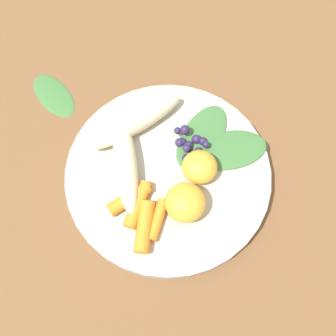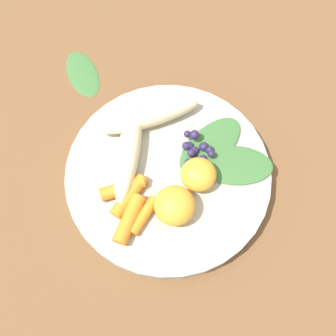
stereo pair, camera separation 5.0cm
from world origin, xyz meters
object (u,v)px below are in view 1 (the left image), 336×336
(orange_segment_near, at_px, (200,167))
(banana_peeled_left, at_px, (125,162))
(kale_leaf_stray, at_px, (53,95))
(bowl, at_px, (168,174))
(banana_peeled_right, at_px, (135,123))

(orange_segment_near, bearing_deg, banana_peeled_left, -37.91)
(orange_segment_near, height_order, kale_leaf_stray, orange_segment_near)
(bowl, bearing_deg, banana_peeled_right, -87.93)
(bowl, relative_size, orange_segment_near, 5.98)
(banana_peeled_right, distance_m, orange_segment_near, 0.11)
(orange_segment_near, xyz_separation_m, kale_leaf_stray, (0.11, -0.24, -0.04))
(banana_peeled_right, bearing_deg, kale_leaf_stray, -62.69)
(bowl, bearing_deg, banana_peeled_left, -39.65)
(banana_peeled_left, relative_size, kale_leaf_stray, 1.51)
(orange_segment_near, bearing_deg, banana_peeled_right, -70.66)
(bowl, height_order, kale_leaf_stray, bowl)
(banana_peeled_left, distance_m, kale_leaf_stray, 0.19)
(banana_peeled_left, relative_size, banana_peeled_right, 1.00)
(banana_peeled_left, distance_m, orange_segment_near, 0.10)
(bowl, relative_size, banana_peeled_right, 1.94)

